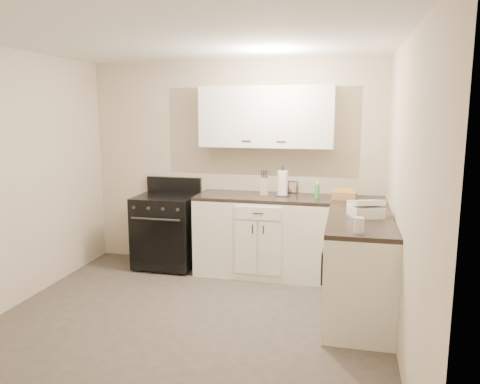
% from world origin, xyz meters
% --- Properties ---
extents(floor, '(3.60, 3.60, 0.00)m').
position_xyz_m(floor, '(0.00, 0.00, 0.00)').
color(floor, '#473F38').
rests_on(floor, ground).
extents(ceiling, '(3.60, 3.60, 0.00)m').
position_xyz_m(ceiling, '(0.00, 0.00, 2.50)').
color(ceiling, white).
rests_on(ceiling, wall_back).
extents(wall_back, '(3.60, 0.00, 3.60)m').
position_xyz_m(wall_back, '(0.00, 1.80, 1.25)').
color(wall_back, beige).
rests_on(wall_back, ground).
extents(wall_right, '(0.00, 3.60, 3.60)m').
position_xyz_m(wall_right, '(1.80, 0.00, 1.25)').
color(wall_right, beige).
rests_on(wall_right, ground).
extents(wall_left, '(0.00, 3.60, 3.60)m').
position_xyz_m(wall_left, '(-1.80, 0.00, 1.25)').
color(wall_left, beige).
rests_on(wall_left, ground).
extents(wall_front, '(3.60, 0.00, 3.60)m').
position_xyz_m(wall_front, '(0.00, -1.80, 1.25)').
color(wall_front, beige).
rests_on(wall_front, ground).
extents(base_cabinets_back, '(1.55, 0.60, 0.90)m').
position_xyz_m(base_cabinets_back, '(0.43, 1.50, 0.45)').
color(base_cabinets_back, white).
rests_on(base_cabinets_back, floor).
extents(base_cabinets_right, '(0.60, 1.90, 0.90)m').
position_xyz_m(base_cabinets_right, '(1.50, 0.85, 0.45)').
color(base_cabinets_right, white).
rests_on(base_cabinets_right, floor).
extents(countertop_back, '(1.55, 0.60, 0.04)m').
position_xyz_m(countertop_back, '(0.43, 1.50, 0.92)').
color(countertop_back, black).
rests_on(countertop_back, base_cabinets_back).
extents(countertop_right, '(0.60, 1.90, 0.04)m').
position_xyz_m(countertop_right, '(1.50, 0.85, 0.92)').
color(countertop_right, black).
rests_on(countertop_right, base_cabinets_right).
extents(upper_cabinets, '(1.55, 0.30, 0.70)m').
position_xyz_m(upper_cabinets, '(0.43, 1.65, 1.84)').
color(upper_cabinets, silver).
rests_on(upper_cabinets, wall_back).
extents(stove, '(0.71, 0.61, 0.86)m').
position_xyz_m(stove, '(-0.77, 1.48, 0.46)').
color(stove, black).
rests_on(stove, floor).
extents(knife_block, '(0.10, 0.09, 0.20)m').
position_xyz_m(knife_block, '(0.42, 1.57, 1.04)').
color(knife_block, tan).
rests_on(knife_block, countertop_back).
extents(paper_towel, '(0.16, 0.16, 0.29)m').
position_xyz_m(paper_towel, '(0.64, 1.55, 1.08)').
color(paper_towel, white).
rests_on(paper_towel, countertop_back).
extents(soap_bottle, '(0.07, 0.07, 0.16)m').
position_xyz_m(soap_bottle, '(1.04, 1.47, 1.02)').
color(soap_bottle, green).
rests_on(soap_bottle, countertop_back).
extents(picture_frame, '(0.12, 0.06, 0.14)m').
position_xyz_m(picture_frame, '(0.73, 1.76, 1.01)').
color(picture_frame, black).
rests_on(picture_frame, countertop_back).
extents(wicker_basket, '(0.28, 0.20, 0.09)m').
position_xyz_m(wicker_basket, '(1.34, 1.50, 0.98)').
color(wicker_basket, tan).
rests_on(wicker_basket, countertop_right).
extents(countertop_grill, '(0.35, 0.34, 0.10)m').
position_xyz_m(countertop_grill, '(1.54, 0.66, 0.99)').
color(countertop_grill, white).
rests_on(countertop_grill, countertop_right).
extents(glass_jar, '(0.09, 0.09, 0.13)m').
position_xyz_m(glass_jar, '(1.47, 0.03, 1.00)').
color(glass_jar, silver).
rests_on(glass_jar, countertop_right).
extents(oven_mitt_near, '(0.02, 0.17, 0.29)m').
position_xyz_m(oven_mitt_near, '(1.18, 0.37, 0.51)').
color(oven_mitt_near, black).
rests_on(oven_mitt_near, base_cabinets_right).
extents(oven_mitt_far, '(0.02, 0.13, 0.23)m').
position_xyz_m(oven_mitt_far, '(1.18, 0.65, 0.54)').
color(oven_mitt_far, black).
rests_on(oven_mitt_far, base_cabinets_right).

